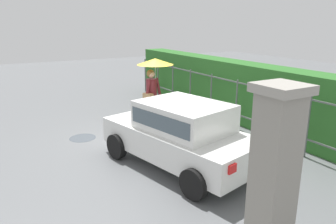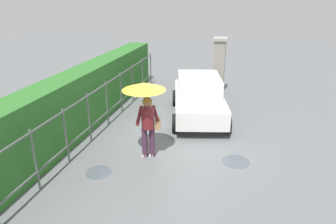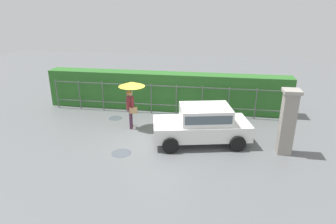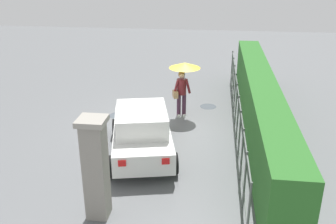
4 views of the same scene
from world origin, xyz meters
name	(u,v)px [view 4 (image 4 of 4)]	position (x,y,z in m)	size (l,w,h in m)	color
ground_plane	(161,128)	(0.00, 0.00, 0.00)	(40.00, 40.00, 0.00)	slate
car	(142,130)	(1.90, -0.31, 0.80)	(3.97, 2.49, 1.48)	white
pedestrian	(183,76)	(-1.21, 0.64, 1.59)	(1.13, 1.13, 2.07)	#47283D
gate_pillar	(96,168)	(4.92, -0.74, 1.24)	(0.60, 0.60, 2.42)	gray
fence_section	(237,108)	(-0.15, 2.56, 0.83)	(11.32, 0.05, 1.50)	#59605B
hedge_row	(259,106)	(-0.15, 3.28, 0.95)	(12.27, 0.90, 1.90)	#2D6B28
puddle_near	(119,115)	(-0.98, -1.75, 0.00)	(0.73, 0.73, 0.00)	#4C545B
puddle_far	(208,106)	(-2.32, 1.56, 0.00)	(0.66, 0.66, 0.00)	#4C545B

